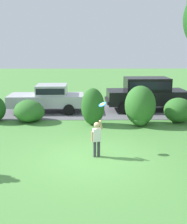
{
  "coord_description": "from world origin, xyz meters",
  "views": [
    {
      "loc": [
        -0.04,
        -9.0,
        3.66
      ],
      "look_at": [
        0.09,
        2.2,
        1.1
      ],
      "focal_mm": 46.09,
      "sensor_mm": 36.0,
      "label": 1
    }
  ],
  "objects_px": {
    "parked_sedan": "(48,97)",
    "frisbee": "(102,104)",
    "child_thrower": "(97,136)",
    "parked_suv": "(146,92)"
  },
  "relations": [
    {
      "from": "parked_suv",
      "to": "child_thrower",
      "type": "xyz_separation_m",
      "value": [
        -3.04,
        -7.21,
        -0.36
      ]
    },
    {
      "from": "parked_sedan",
      "to": "frisbee",
      "type": "relative_size",
      "value": 15.11
    },
    {
      "from": "parked_suv",
      "to": "frisbee",
      "type": "height_order",
      "value": "parked_suv"
    },
    {
      "from": "parked_sedan",
      "to": "parked_suv",
      "type": "distance_m",
      "value": 5.66
    },
    {
      "from": "child_thrower",
      "to": "frisbee",
      "type": "distance_m",
      "value": 1.17
    },
    {
      "from": "child_thrower",
      "to": "frisbee",
      "type": "xyz_separation_m",
      "value": [
        0.21,
        0.63,
        0.97
      ]
    },
    {
      "from": "parked_suv",
      "to": "frisbee",
      "type": "relative_size",
      "value": 16.22
    },
    {
      "from": "parked_suv",
      "to": "child_thrower",
      "type": "distance_m",
      "value": 7.83
    },
    {
      "from": "parked_sedan",
      "to": "frisbee",
      "type": "distance_m",
      "value": 6.96
    },
    {
      "from": "parked_suv",
      "to": "parked_sedan",
      "type": "bearing_deg",
      "value": -177.15
    }
  ]
}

